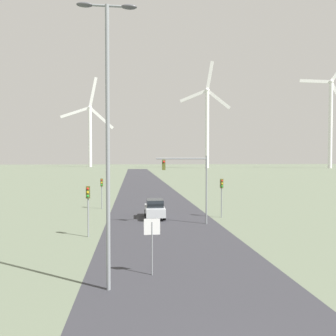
# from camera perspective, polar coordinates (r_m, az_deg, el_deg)

# --- Properties ---
(road_surface) EXTENTS (10.00, 240.00, 0.01)m
(road_surface) POSITION_cam_1_polar(r_m,az_deg,el_deg) (55.18, -3.45, -4.32)
(road_surface) COLOR #2D2D33
(road_surface) RESTS_ON ground
(streetlamp) EXTENTS (2.59, 0.32, 12.50)m
(streetlamp) POSITION_cam_1_polar(r_m,az_deg,el_deg) (14.65, -10.47, 8.39)
(streetlamp) COLOR gray
(streetlamp) RESTS_ON ground
(stop_sign_near) EXTENTS (0.81, 0.07, 2.83)m
(stop_sign_near) POSITION_cam_1_polar(r_m,az_deg,el_deg) (16.60, -2.80, -11.67)
(stop_sign_near) COLOR gray
(stop_sign_near) RESTS_ON ground
(traffic_light_post_near_left) EXTENTS (0.28, 0.34, 3.76)m
(traffic_light_post_near_left) POSITION_cam_1_polar(r_m,az_deg,el_deg) (24.92, -13.76, -5.38)
(traffic_light_post_near_left) COLOR gray
(traffic_light_post_near_left) RESTS_ON ground
(traffic_light_post_near_right) EXTENTS (0.28, 0.34, 3.80)m
(traffic_light_post_near_right) POSITION_cam_1_polar(r_m,az_deg,el_deg) (32.51, 9.32, -3.65)
(traffic_light_post_near_right) COLOR gray
(traffic_light_post_near_right) RESTS_ON ground
(traffic_light_post_mid_left) EXTENTS (0.28, 0.34, 3.49)m
(traffic_light_post_mid_left) POSITION_cam_1_polar(r_m,az_deg,el_deg) (38.22, -11.47, -3.19)
(traffic_light_post_mid_left) COLOR gray
(traffic_light_post_mid_left) RESTS_ON ground
(traffic_light_mast_overhead) EXTENTS (4.53, 0.35, 6.04)m
(traffic_light_mast_overhead) POSITION_cam_1_polar(r_m,az_deg,el_deg) (28.74, 3.70, -1.30)
(traffic_light_mast_overhead) COLOR gray
(traffic_light_mast_overhead) RESTS_ON ground
(car_approaching) EXTENTS (1.88, 4.11, 1.83)m
(car_approaching) POSITION_cam_1_polar(r_m,az_deg,el_deg) (32.07, -2.33, -7.08)
(car_approaching) COLOR #B7BCC1
(car_approaching) RESTS_ON ground
(wind_turbine_left) EXTENTS (35.25, 3.44, 59.28)m
(wind_turbine_left) POSITION_cam_1_polar(r_m,az_deg,el_deg) (224.19, -13.42, 6.58)
(wind_turbine_left) COLOR white
(wind_turbine_left) RESTS_ON ground
(wind_turbine_center) EXTENTS (28.44, 9.08, 61.88)m
(wind_turbine_center) POSITION_cam_1_polar(r_m,az_deg,el_deg) (193.55, 6.83, 8.17)
(wind_turbine_center) COLOR white
(wind_turbine_center) RESTS_ON ground
(wind_turbine_right) EXTENTS (26.93, 7.65, 64.48)m
(wind_turbine_right) POSITION_cam_1_polar(r_m,az_deg,el_deg) (212.56, 26.45, 8.08)
(wind_turbine_right) COLOR white
(wind_turbine_right) RESTS_ON ground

